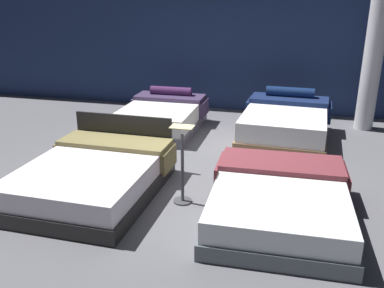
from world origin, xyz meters
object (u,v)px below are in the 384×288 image
at_px(price_sign, 183,174).
at_px(support_pillar, 376,39).
at_px(bed_2, 162,117).
at_px(bed_0, 94,176).
at_px(bed_1, 279,201).
at_px(bed_3, 285,124).

xyz_separation_m(price_sign, support_pillar, (2.66, 3.92, 1.36)).
height_order(bed_2, price_sign, price_sign).
bearing_deg(bed_0, support_pillar, 46.39).
xyz_separation_m(bed_1, price_sign, (-1.21, 0.11, 0.17)).
distance_m(bed_2, price_sign, 3.10).
bearing_deg(bed_3, support_pillar, 38.40).
bearing_deg(bed_0, price_sign, 2.62).
bearing_deg(bed_1, price_sign, 172.92).
xyz_separation_m(bed_2, price_sign, (1.23, -2.84, 0.13)).
height_order(bed_0, support_pillar, support_pillar).
bearing_deg(bed_3, bed_1, -85.95).
relative_size(bed_3, price_sign, 2.12).
distance_m(price_sign, support_pillar, 4.93).
distance_m(bed_0, price_sign, 1.22).
height_order(bed_0, price_sign, price_sign).
distance_m(bed_1, bed_3, 2.96).
distance_m(bed_0, bed_1, 2.43).
distance_m(bed_1, price_sign, 1.23).
bearing_deg(support_pillar, bed_3, -144.47).
bearing_deg(support_pillar, bed_2, -164.46).
relative_size(bed_0, price_sign, 2.13).
relative_size(price_sign, support_pillar, 0.29).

